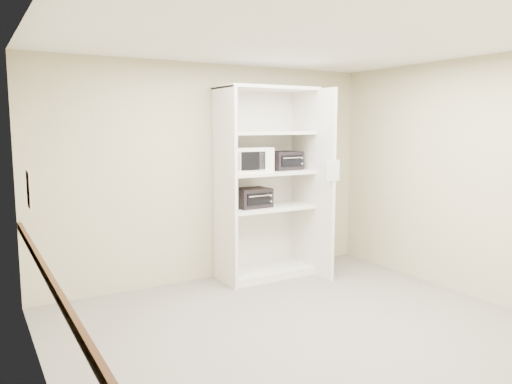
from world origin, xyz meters
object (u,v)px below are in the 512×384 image
toaster_oven_lower (252,198)px  shelving_unit (269,189)px  microwave (249,160)px  toaster_oven_upper (284,161)px

toaster_oven_lower → shelving_unit: bearing=-4.3°
microwave → shelving_unit: bearing=9.8°
shelving_unit → microwave: bearing=-174.8°
shelving_unit → microwave: shelving_unit is taller
microwave → toaster_oven_lower: microwave is taller
toaster_oven_upper → toaster_oven_lower: bearing=178.3°
shelving_unit → toaster_oven_upper: (0.25, 0.04, 0.36)m
toaster_oven_upper → toaster_oven_lower: (-0.50, -0.03, -0.45)m
toaster_oven_lower → toaster_oven_upper: bearing=0.7°
toaster_oven_upper → toaster_oven_lower: toaster_oven_upper is taller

